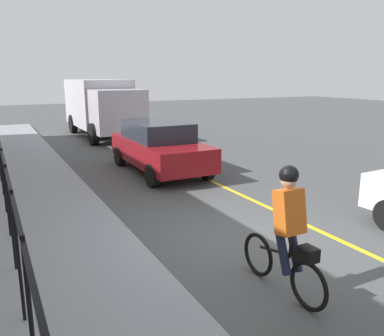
# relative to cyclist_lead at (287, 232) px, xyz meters

# --- Properties ---
(ground_plane) EXTENTS (80.00, 80.00, 0.00)m
(ground_plane) POSITION_rel_cyclist_lead_xyz_m (1.87, -0.51, -0.91)
(ground_plane) COLOR #464849
(lane_line_centre) EXTENTS (36.00, 0.12, 0.01)m
(lane_line_centre) POSITION_rel_cyclist_lead_xyz_m (1.87, -2.11, -0.91)
(lane_line_centre) COLOR yellow
(lane_line_centre) RESTS_ON ground
(sidewalk) EXTENTS (40.00, 3.20, 0.15)m
(sidewalk) POSITION_rel_cyclist_lead_xyz_m (1.87, 2.89, -0.84)
(sidewalk) COLOR gray
(sidewalk) RESTS_ON ground
(iron_fence) EXTENTS (21.46, 0.04, 1.60)m
(iron_fence) POSITION_rel_cyclist_lead_xyz_m (2.87, 3.29, 0.38)
(iron_fence) COLOR black
(iron_fence) RESTS_ON sidewalk
(cyclist_lead) EXTENTS (1.71, 0.37, 1.83)m
(cyclist_lead) POSITION_rel_cyclist_lead_xyz_m (0.00, 0.00, 0.00)
(cyclist_lead) COLOR black
(cyclist_lead) RESTS_ON ground
(parked_sedan_rear) EXTENTS (4.40, 1.92, 1.58)m
(parked_sedan_rear) POSITION_rel_cyclist_lead_xyz_m (7.48, -1.23, -0.09)
(parked_sedan_rear) COLOR maroon
(parked_sedan_rear) RESTS_ON ground
(box_truck_background) EXTENTS (6.73, 2.59, 2.78)m
(box_truck_background) POSITION_rel_cyclist_lead_xyz_m (15.96, -1.68, 0.64)
(box_truck_background) COLOR #BEB8C2
(box_truck_background) RESTS_ON ground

